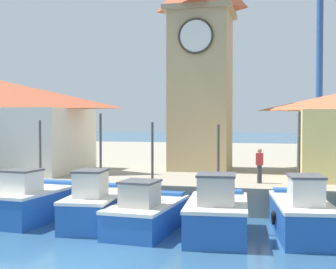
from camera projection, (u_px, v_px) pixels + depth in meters
ground_plane at (63, 264)px, 13.60m from camera, size 300.00×300.00×0.00m
quay_wharf at (208, 161)px, 40.67m from camera, size 120.00×40.00×1.27m
fishing_boat_mid_left at (32, 201)px, 19.55m from camera, size 2.56×4.49×4.20m
fishing_boat_center at (96, 205)px, 18.71m from camera, size 2.20×4.66×4.48m
fishing_boat_mid_right at (147, 213)px, 17.70m from camera, size 2.41×4.59×4.13m
fishing_boat_right_inner at (217, 214)px, 16.83m from camera, size 2.48×4.47×4.05m
fishing_boat_right_outer at (302, 214)px, 16.85m from camera, size 2.42×4.92×4.51m
clock_tower at (201, 58)px, 27.71m from camera, size 3.92×3.92×14.16m
port_crane_far at (319, 67)px, 39.40m from camera, size 3.59×8.12×18.96m
dock_worker_near_tower at (260, 165)px, 21.75m from camera, size 0.34×0.22×1.62m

